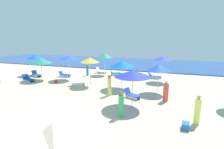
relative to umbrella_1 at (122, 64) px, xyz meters
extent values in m
plane|color=beige|center=(-2.17, -8.52, -2.28)|extent=(60.00, 60.00, 0.00)
cube|color=#244994|center=(-2.17, 14.76, -2.22)|extent=(60.00, 13.43, 0.12)
cylinder|color=silver|center=(0.00, 0.00, -1.28)|extent=(0.05, 0.05, 2.01)
cone|color=#0B60B9|center=(0.00, 0.00, 0.00)|extent=(2.32, 2.32, 0.55)
cylinder|color=silver|center=(1.76, -3.90, -1.25)|extent=(0.05, 0.05, 2.06)
cone|color=#2633C6|center=(1.76, -3.90, -0.01)|extent=(2.48, 2.48, 0.42)
cube|color=silver|center=(1.44, -2.65, -2.17)|extent=(0.97, 0.48, 0.23)
cube|color=silver|center=(1.64, -2.21, -2.17)|extent=(0.97, 0.48, 0.23)
cube|color=#2647B3|center=(1.54, -2.43, -2.03)|extent=(1.30, 1.01, 0.06)
cube|color=#2647B3|center=(1.06, -2.21, -1.79)|extent=(0.49, 0.61, 0.49)
cylinder|color=silver|center=(-11.59, 2.18, -1.27)|extent=(0.05, 0.05, 2.03)
cone|color=blue|center=(-11.59, 2.18, -0.01)|extent=(1.99, 1.99, 0.49)
cube|color=silver|center=(-10.84, 1.01, -2.17)|extent=(1.05, 0.45, 0.23)
cube|color=silver|center=(-10.65, 1.48, -2.17)|extent=(1.05, 0.45, 0.23)
cube|color=blue|center=(-10.74, 1.24, -2.03)|extent=(1.37, 1.02, 0.06)
cube|color=blue|center=(-11.27, 1.45, -1.81)|extent=(0.57, 0.67, 0.46)
cylinder|color=silver|center=(3.23, -0.37, -1.33)|extent=(0.05, 0.05, 1.90)
cone|color=blue|center=(3.23, -0.37, -0.11)|extent=(1.99, 1.99, 0.55)
cylinder|color=silver|center=(3.42, 3.76, -1.14)|extent=(0.05, 0.05, 2.29)
cone|color=#313CB0|center=(3.42, 3.76, 0.20)|extent=(2.00, 2.00, 0.38)
cube|color=silver|center=(2.76, 4.90, -2.17)|extent=(1.12, 0.24, 0.24)
cube|color=silver|center=(2.67, 5.42, -2.17)|extent=(1.12, 0.24, 0.24)
cube|color=#F5D7C9|center=(2.71, 5.16, -2.02)|extent=(1.34, 0.83, 0.06)
cube|color=#F5D7C9|center=(2.15, 5.06, -1.85)|extent=(0.47, 0.64, 0.37)
cube|color=silver|center=(2.58, 4.43, -2.16)|extent=(1.12, 0.04, 0.24)
cube|color=silver|center=(2.58, 4.91, -2.16)|extent=(1.12, 0.04, 0.24)
cube|color=#155BB1|center=(2.58, 4.67, -2.01)|extent=(1.25, 0.57, 0.06)
cube|color=#155BB1|center=(2.00, 4.67, -1.78)|extent=(0.37, 0.54, 0.49)
cylinder|color=silver|center=(-3.20, -0.01, -1.15)|extent=(0.05, 0.05, 2.26)
cone|color=yellow|center=(-3.20, -0.01, 0.21)|extent=(1.81, 1.81, 0.47)
cube|color=silver|center=(-4.14, -0.93, -2.18)|extent=(1.11, 0.23, 0.21)
cube|color=silver|center=(-4.23, -0.38, -2.18)|extent=(1.11, 0.23, 0.21)
cube|color=silver|center=(-4.19, -0.66, -2.04)|extent=(1.33, 0.86, 0.06)
cube|color=silver|center=(-4.75, -0.75, -1.84)|extent=(0.50, 0.69, 0.45)
cylinder|color=silver|center=(-6.45, 1.48, -1.16)|extent=(0.05, 0.05, 2.25)
cone|color=blue|center=(-6.45, 1.48, 0.16)|extent=(2.18, 2.18, 0.40)
cube|color=silver|center=(-7.54, 2.01, -2.16)|extent=(1.11, 0.05, 0.25)
cube|color=silver|center=(-7.55, 2.54, -2.16)|extent=(1.11, 0.05, 0.25)
cube|color=#143FAF|center=(-7.54, 2.28, -2.01)|extent=(1.24, 0.64, 0.06)
cube|color=#143FAF|center=(-8.11, 2.27, -1.82)|extent=(0.32, 0.60, 0.40)
cylinder|color=silver|center=(-3.51, 4.92, -1.21)|extent=(0.05, 0.05, 2.14)
cone|color=#26916F|center=(-3.51, 4.92, 0.13)|extent=(1.83, 1.83, 0.55)
cube|color=silver|center=(-4.22, 5.28, -2.17)|extent=(1.09, 0.11, 0.22)
cube|color=silver|center=(-4.18, 5.85, -2.17)|extent=(1.09, 0.11, 0.22)
cube|color=#F3DAD4|center=(-4.20, 5.56, -2.04)|extent=(1.25, 0.75, 0.06)
cube|color=#F3DAD4|center=(-4.75, 5.60, -1.78)|extent=(0.38, 0.66, 0.53)
cube|color=silver|center=(-1.97, 4.73, -2.16)|extent=(1.01, 0.49, 0.25)
cube|color=silver|center=(-2.21, 5.25, -2.16)|extent=(1.01, 0.49, 0.25)
cube|color=#1A7860|center=(-2.09, 4.99, -2.00)|extent=(1.39, 1.12, 0.06)
cube|color=#1A7860|center=(-2.60, 4.76, -1.80)|extent=(0.60, 0.73, 0.42)
cylinder|color=silver|center=(-9.16, 0.26, -1.35)|extent=(0.05, 0.05, 1.86)
cone|color=#25826F|center=(-9.16, 0.26, -0.15)|extent=(2.35, 2.35, 0.54)
cube|color=silver|center=(-10.11, -1.04, -2.18)|extent=(1.21, 0.39, 0.21)
cube|color=silver|center=(-9.96, -0.51, -2.18)|extent=(1.21, 0.39, 0.21)
cube|color=blue|center=(-10.03, -0.77, -2.04)|extent=(1.52, 1.02, 0.06)
cube|color=blue|center=(-10.65, -0.59, -1.80)|extent=(0.46, 0.68, 0.50)
cylinder|color=#DC5040|center=(3.95, -2.28, -1.61)|extent=(0.43, 0.43, 1.34)
sphere|color=beige|center=(3.95, -2.28, -0.84)|extent=(0.22, 0.22, 0.22)
cylinder|color=#35AD68|center=(1.49, -5.81, -1.60)|extent=(0.41, 0.41, 1.36)
sphere|color=#996B4B|center=(1.49, -5.81, -0.82)|extent=(0.23, 0.23, 0.23)
cylinder|color=#EBF766|center=(5.67, -5.36, -1.56)|extent=(0.41, 0.41, 1.46)
sphere|color=tan|center=(5.67, -5.36, -0.73)|extent=(0.21, 0.21, 0.21)
cylinder|color=#E1DE63|center=(-0.42, -2.35, -1.56)|extent=(0.44, 0.44, 1.45)
sphere|color=olive|center=(-0.42, -2.35, -0.71)|extent=(0.26, 0.26, 0.26)
cylinder|color=teal|center=(-5.31, 3.68, -1.64)|extent=(0.33, 0.33, 1.29)
sphere|color=tan|center=(-5.31, 3.68, -0.88)|extent=(0.25, 0.25, 0.25)
sphere|color=red|center=(-6.94, -0.37, -2.10)|extent=(0.37, 0.37, 0.37)
cube|color=blue|center=(5.06, -6.15, -2.11)|extent=(0.42, 0.55, 0.34)
camera|label=1|loc=(4.00, -15.26, 2.46)|focal=28.17mm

